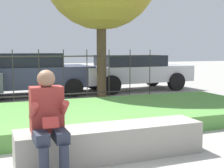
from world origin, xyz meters
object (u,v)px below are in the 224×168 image
Objects in this scene: car_parked_center at (27,73)px; person_seated_reader at (48,119)px; car_parked_right at (133,71)px; stone_bench at (112,144)px.

person_seated_reader is at bearing -96.40° from car_parked_center.
car_parked_center is 3.81m from car_parked_right.
car_parked_center is at bearing 85.71° from person_seated_reader.
car_parked_center is (-0.40, 6.52, 0.53)m from stone_bench.
car_parked_right is at bearing 57.82° from person_seated_reader.
stone_bench is at bearing -88.57° from car_parked_center.
stone_bench is 0.61× the size of car_parked_right.
stone_bench is 7.40m from car_parked_right.
car_parked_center reaches higher than person_seated_reader.
stone_bench is 6.55m from car_parked_center.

